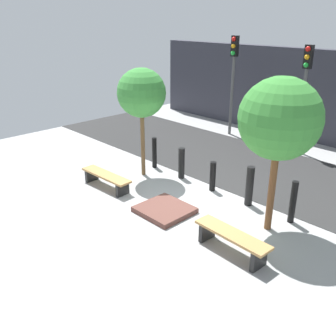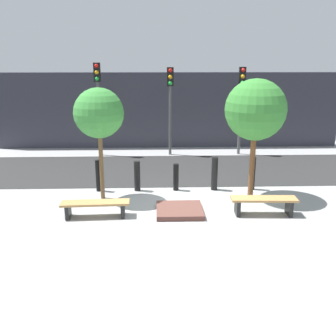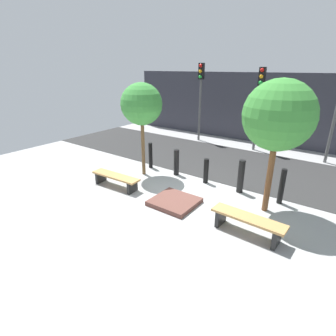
{
  "view_description": "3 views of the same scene",
  "coord_description": "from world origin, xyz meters",
  "px_view_note": "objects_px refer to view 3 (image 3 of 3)",
  "views": [
    {
      "loc": [
        6.11,
        -6.12,
        4.65
      ],
      "look_at": [
        -0.16,
        -0.08,
        1.09
      ],
      "focal_mm": 40.0,
      "sensor_mm": 36.0,
      "label": 1
    },
    {
      "loc": [
        -0.63,
        -9.84,
        3.98
      ],
      "look_at": [
        -0.31,
        -0.3,
        1.26
      ],
      "focal_mm": 40.0,
      "sensor_mm": 36.0,
      "label": 2
    },
    {
      "loc": [
        3.87,
        -5.94,
        3.76
      ],
      "look_at": [
        -0.16,
        -0.45,
        1.12
      ],
      "focal_mm": 28.0,
      "sensor_mm": 36.0,
      "label": 3
    }
  ],
  "objects_px": {
    "planter_bed": "(174,202)",
    "bollard_right": "(241,176)",
    "bollard_center": "(206,171)",
    "traffic_light_mid_west": "(260,95)",
    "bollard_far_left": "(151,155)",
    "tree_behind_left_bench": "(142,105)",
    "bollard_far_right": "(282,186)",
    "bench_right": "(248,222)",
    "bench_left": "(116,178)",
    "tree_behind_right_bench": "(279,116)",
    "bollard_left": "(176,162)",
    "traffic_light_west": "(201,89)"
  },
  "relations": [
    {
      "from": "tree_behind_right_bench",
      "to": "tree_behind_left_bench",
      "type": "bearing_deg",
      "value": -180.0
    },
    {
      "from": "bench_right",
      "to": "bollard_right",
      "type": "xyz_separation_m",
      "value": [
        -1.01,
        2.08,
        0.2
      ]
    },
    {
      "from": "planter_bed",
      "to": "bollard_far_right",
      "type": "height_order",
      "value": "bollard_far_right"
    },
    {
      "from": "tree_behind_right_bench",
      "to": "bollard_left",
      "type": "relative_size",
      "value": 3.67
    },
    {
      "from": "bollard_far_left",
      "to": "bollard_far_right",
      "type": "bearing_deg",
      "value": 0.0
    },
    {
      "from": "tree_behind_left_bench",
      "to": "bollard_left",
      "type": "height_order",
      "value": "tree_behind_left_bench"
    },
    {
      "from": "planter_bed",
      "to": "traffic_light_mid_west",
      "type": "bearing_deg",
      "value": 90.0
    },
    {
      "from": "traffic_light_mid_west",
      "to": "bollard_left",
      "type": "bearing_deg",
      "value": -104.46
    },
    {
      "from": "tree_behind_right_bench",
      "to": "bollard_far_right",
      "type": "bearing_deg",
      "value": 71.62
    },
    {
      "from": "bench_left",
      "to": "bollard_far_right",
      "type": "height_order",
      "value": "bollard_far_right"
    },
    {
      "from": "tree_behind_left_bench",
      "to": "traffic_light_mid_west",
      "type": "height_order",
      "value": "traffic_light_mid_west"
    },
    {
      "from": "tree_behind_left_bench",
      "to": "bollard_right",
      "type": "xyz_separation_m",
      "value": [
        3.48,
        0.67,
        -2.02
      ]
    },
    {
      "from": "bench_right",
      "to": "bollard_far_left",
      "type": "distance_m",
      "value": 5.15
    },
    {
      "from": "bench_left",
      "to": "traffic_light_mid_west",
      "type": "xyz_separation_m",
      "value": [
        2.24,
        6.86,
        2.28
      ]
    },
    {
      "from": "tree_behind_right_bench",
      "to": "bollard_far_right",
      "type": "xyz_separation_m",
      "value": [
        0.22,
        0.67,
        -2.1
      ]
    },
    {
      "from": "bench_right",
      "to": "bollard_center",
      "type": "xyz_separation_m",
      "value": [
        -2.24,
        2.08,
        0.09
      ]
    },
    {
      "from": "bollard_far_right",
      "to": "traffic_light_mid_west",
      "type": "relative_size",
      "value": 0.29
    },
    {
      "from": "tree_behind_right_bench",
      "to": "bollard_left",
      "type": "xyz_separation_m",
      "value": [
        -3.48,
        0.67,
        -2.15
      ]
    },
    {
      "from": "bollard_far_left",
      "to": "traffic_light_west",
      "type": "distance_m",
      "value": 5.3
    },
    {
      "from": "bench_right",
      "to": "bollard_right",
      "type": "distance_m",
      "value": 2.32
    },
    {
      "from": "bollard_center",
      "to": "tree_behind_left_bench",
      "type": "bearing_deg",
      "value": -163.47
    },
    {
      "from": "planter_bed",
      "to": "bollard_right",
      "type": "bearing_deg",
      "value": 56.69
    },
    {
      "from": "bench_left",
      "to": "bench_right",
      "type": "bearing_deg",
      "value": -2.62
    },
    {
      "from": "bench_right",
      "to": "bollard_left",
      "type": "relative_size",
      "value": 1.84
    },
    {
      "from": "tree_behind_left_bench",
      "to": "bollard_far_left",
      "type": "bearing_deg",
      "value": 108.38
    },
    {
      "from": "planter_bed",
      "to": "bollard_far_left",
      "type": "relative_size",
      "value": 1.24
    },
    {
      "from": "bollard_center",
      "to": "traffic_light_mid_west",
      "type": "bearing_deg",
      "value": 90.0
    },
    {
      "from": "tree_behind_left_bench",
      "to": "traffic_light_west",
      "type": "relative_size",
      "value": 0.83
    },
    {
      "from": "bench_right",
      "to": "tree_behind_left_bench",
      "type": "bearing_deg",
      "value": 165.17
    },
    {
      "from": "tree_behind_left_bench",
      "to": "bollard_far_right",
      "type": "bearing_deg",
      "value": 8.05
    },
    {
      "from": "planter_bed",
      "to": "traffic_light_mid_west",
      "type": "relative_size",
      "value": 0.34
    },
    {
      "from": "bollard_right",
      "to": "tree_behind_left_bench",
      "type": "bearing_deg",
      "value": -169.16
    },
    {
      "from": "tree_behind_right_bench",
      "to": "planter_bed",
      "type": "bearing_deg",
      "value": -151.67
    },
    {
      "from": "bench_right",
      "to": "planter_bed",
      "type": "bearing_deg",
      "value": 177.52
    },
    {
      "from": "bench_left",
      "to": "bollard_far_right",
      "type": "relative_size",
      "value": 1.7
    },
    {
      "from": "tree_behind_left_bench",
      "to": "bollard_far_left",
      "type": "xyz_separation_m",
      "value": [
        -0.22,
        0.67,
        -2.05
      ]
    },
    {
      "from": "bollard_far_left",
      "to": "traffic_light_west",
      "type": "bearing_deg",
      "value": 97.02
    },
    {
      "from": "planter_bed",
      "to": "bollard_far_left",
      "type": "xyz_separation_m",
      "value": [
        -2.47,
        1.88,
        0.44
      ]
    },
    {
      "from": "bollard_center",
      "to": "traffic_light_mid_west",
      "type": "relative_size",
      "value": 0.23
    },
    {
      "from": "bollard_left",
      "to": "traffic_light_mid_west",
      "type": "bearing_deg",
      "value": 75.54
    },
    {
      "from": "bollard_right",
      "to": "traffic_light_mid_west",
      "type": "height_order",
      "value": "traffic_light_mid_west"
    },
    {
      "from": "tree_behind_left_bench",
      "to": "tree_behind_right_bench",
      "type": "height_order",
      "value": "tree_behind_right_bench"
    },
    {
      "from": "bollard_far_left",
      "to": "bollard_right",
      "type": "bearing_deg",
      "value": 0.0
    },
    {
      "from": "bollard_left",
      "to": "bench_left",
      "type": "bearing_deg",
      "value": -115.97
    },
    {
      "from": "traffic_light_west",
      "to": "bollard_far_left",
      "type": "bearing_deg",
      "value": -82.98
    },
    {
      "from": "bench_left",
      "to": "bollard_far_left",
      "type": "relative_size",
      "value": 1.79
    },
    {
      "from": "planter_bed",
      "to": "bollard_right",
      "type": "distance_m",
      "value": 2.29
    },
    {
      "from": "bench_left",
      "to": "traffic_light_mid_west",
      "type": "distance_m",
      "value": 7.57
    },
    {
      "from": "planter_bed",
      "to": "bench_left",
      "type": "bearing_deg",
      "value": -174.91
    },
    {
      "from": "bollard_right",
      "to": "bench_right",
      "type": "bearing_deg",
      "value": -64.03
    }
  ]
}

